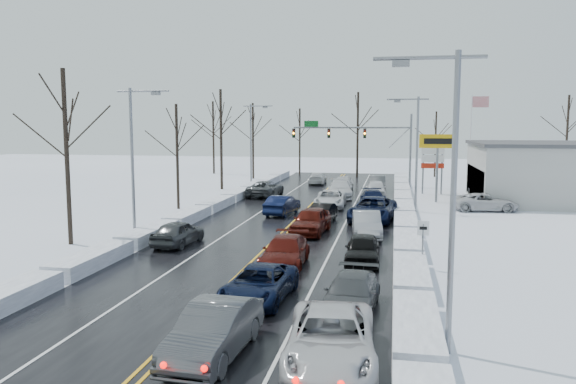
% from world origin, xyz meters
% --- Properties ---
extents(ground, '(160.00, 160.00, 0.00)m').
position_xyz_m(ground, '(0.00, 0.00, 0.00)').
color(ground, white).
rests_on(ground, ground).
extents(road_surface, '(14.00, 84.00, 0.01)m').
position_xyz_m(road_surface, '(0.00, 2.00, 0.01)').
color(road_surface, black).
rests_on(road_surface, ground).
extents(snow_bank_left, '(1.50, 72.00, 0.73)m').
position_xyz_m(snow_bank_left, '(-7.60, 2.00, 0.00)').
color(snow_bank_left, white).
rests_on(snow_bank_left, ground).
extents(snow_bank_right, '(1.50, 72.00, 0.73)m').
position_xyz_m(snow_bank_right, '(7.60, 2.00, 0.00)').
color(snow_bank_right, white).
rests_on(snow_bank_right, ground).
extents(traffic_signal_mast, '(13.28, 0.39, 8.00)m').
position_xyz_m(traffic_signal_mast, '(3.45, 27.99, 5.48)').
color(traffic_signal_mast, slate).
rests_on(traffic_signal_mast, ground).
extents(tires_plus_sign, '(3.20, 0.34, 6.00)m').
position_xyz_m(tires_plus_sign, '(10.50, 15.99, 4.99)').
color(tires_plus_sign, slate).
rests_on(tires_plus_sign, ground).
extents(used_vehicles_sign, '(2.20, 0.22, 4.65)m').
position_xyz_m(used_vehicles_sign, '(10.50, 22.00, 3.32)').
color(used_vehicles_sign, slate).
rests_on(used_vehicles_sign, ground).
extents(speed_limit_sign, '(0.55, 0.09, 2.35)m').
position_xyz_m(speed_limit_sign, '(8.20, -8.00, 1.63)').
color(speed_limit_sign, slate).
rests_on(speed_limit_sign, ground).
extents(flagpole, '(1.87, 1.20, 10.00)m').
position_xyz_m(flagpole, '(15.17, 30.00, 5.93)').
color(flagpole, silver).
rests_on(flagpole, ground).
extents(streetlight_se, '(3.20, 0.25, 9.00)m').
position_xyz_m(streetlight_se, '(8.30, -18.00, 5.31)').
color(streetlight_se, slate).
rests_on(streetlight_se, ground).
extents(streetlight_ne, '(3.20, 0.25, 9.00)m').
position_xyz_m(streetlight_ne, '(8.30, 10.00, 5.31)').
color(streetlight_ne, slate).
rests_on(streetlight_ne, ground).
extents(streetlight_sw, '(3.20, 0.25, 9.00)m').
position_xyz_m(streetlight_sw, '(-8.30, -4.00, 5.31)').
color(streetlight_sw, slate).
rests_on(streetlight_sw, ground).
extents(streetlight_nw, '(3.20, 0.25, 9.00)m').
position_xyz_m(streetlight_nw, '(-8.30, 24.00, 5.31)').
color(streetlight_nw, slate).
rests_on(streetlight_nw, ground).
extents(tree_left_b, '(4.00, 4.00, 10.00)m').
position_xyz_m(tree_left_b, '(-11.50, -6.00, 6.99)').
color(tree_left_b, '#2D231C').
rests_on(tree_left_b, ground).
extents(tree_left_c, '(3.40, 3.40, 8.50)m').
position_xyz_m(tree_left_c, '(-10.50, 8.00, 5.94)').
color(tree_left_c, '#2D231C').
rests_on(tree_left_c, ground).
extents(tree_left_d, '(4.20, 4.20, 10.50)m').
position_xyz_m(tree_left_d, '(-11.20, 22.00, 7.33)').
color(tree_left_d, '#2D231C').
rests_on(tree_left_d, ground).
extents(tree_left_e, '(3.80, 3.80, 9.50)m').
position_xyz_m(tree_left_e, '(-10.80, 34.00, 6.64)').
color(tree_left_e, '#2D231C').
rests_on(tree_left_e, ground).
extents(tree_far_a, '(4.00, 4.00, 10.00)m').
position_xyz_m(tree_far_a, '(-18.00, 40.00, 6.99)').
color(tree_far_a, '#2D231C').
rests_on(tree_far_a, ground).
extents(tree_far_b, '(3.60, 3.60, 9.00)m').
position_xyz_m(tree_far_b, '(-6.00, 41.00, 6.29)').
color(tree_far_b, '#2D231C').
rests_on(tree_far_b, ground).
extents(tree_far_c, '(4.40, 4.40, 11.00)m').
position_xyz_m(tree_far_c, '(2.00, 39.00, 7.68)').
color(tree_far_c, '#2D231C').
rests_on(tree_far_c, ground).
extents(tree_far_d, '(3.40, 3.40, 8.50)m').
position_xyz_m(tree_far_d, '(12.00, 40.50, 5.94)').
color(tree_far_d, '#2D231C').
rests_on(tree_far_d, ground).
extents(tree_far_e, '(4.20, 4.20, 10.50)m').
position_xyz_m(tree_far_e, '(28.00, 41.00, 7.33)').
color(tree_far_e, '#2D231C').
rests_on(tree_far_e, ground).
extents(queued_car_1, '(1.98, 4.91, 1.58)m').
position_xyz_m(queued_car_1, '(1.61, -19.54, 0.00)').
color(queued_car_1, '#45474B').
rests_on(queued_car_1, ground).
extents(queued_car_2, '(2.55, 5.01, 1.36)m').
position_xyz_m(queued_car_2, '(1.67, -14.15, 0.00)').
color(queued_car_2, black).
rests_on(queued_car_2, ground).
extents(queued_car_3, '(2.14, 5.02, 1.44)m').
position_xyz_m(queued_car_3, '(1.64, -8.67, 0.00)').
color(queued_car_3, '#490F09').
rests_on(queued_car_3, ground).
extents(queued_car_4, '(2.36, 5.02, 1.66)m').
position_xyz_m(queued_car_4, '(1.68, -0.32, 0.00)').
color(queued_car_4, '#481009').
rests_on(queued_car_4, ground).
extents(queued_car_5, '(1.91, 4.21, 1.34)m').
position_xyz_m(queued_car_5, '(1.85, 3.73, 0.00)').
color(queued_car_5, black).
rests_on(queued_car_5, ground).
extents(queued_car_6, '(2.58, 5.30, 1.45)m').
position_xyz_m(queued_car_6, '(1.64, 10.93, 0.00)').
color(queued_car_6, silver).
rests_on(queued_car_6, ground).
extents(queued_car_7, '(2.81, 5.81, 1.63)m').
position_xyz_m(queued_car_7, '(1.82, 17.30, 0.00)').
color(queued_car_7, silver).
rests_on(queued_car_7, ground).
extents(queued_car_8, '(1.92, 4.76, 1.62)m').
position_xyz_m(queued_car_8, '(1.67, 22.25, 0.00)').
color(queued_car_8, silver).
rests_on(queued_car_8, ground).
extents(queued_car_10, '(2.97, 5.69, 1.53)m').
position_xyz_m(queued_car_10, '(5.10, -19.45, 0.00)').
color(queued_car_10, silver).
rests_on(queued_car_10, ground).
extents(queued_car_11, '(2.16, 4.74, 1.34)m').
position_xyz_m(queued_car_11, '(5.32, -14.70, 0.00)').
color(queued_car_11, '#424548').
rests_on(queued_car_11, ground).
extents(queued_car_12, '(1.79, 4.24, 1.43)m').
position_xyz_m(queued_car_12, '(5.33, -7.30, 0.00)').
color(queued_car_12, black).
rests_on(queued_car_12, ground).
extents(queued_car_13, '(2.15, 4.87, 1.56)m').
position_xyz_m(queued_car_13, '(5.19, -0.72, 0.00)').
color(queued_car_13, gray).
rests_on(queued_car_13, ground).
extents(queued_car_14, '(3.62, 6.49, 1.72)m').
position_xyz_m(queued_car_14, '(5.35, 5.02, 0.00)').
color(queued_car_14, black).
rests_on(queued_car_14, ground).
extents(queued_car_15, '(2.48, 5.09, 1.43)m').
position_xyz_m(queued_car_15, '(5.11, 11.65, 0.00)').
color(queued_car_15, black).
rests_on(queued_car_15, ground).
extents(queued_car_16, '(2.07, 4.68, 1.56)m').
position_xyz_m(queued_car_16, '(5.10, 18.81, 0.00)').
color(queued_car_16, silver).
rests_on(queued_car_16, ground).
extents(queued_car_17, '(1.73, 4.87, 1.60)m').
position_xyz_m(queued_car_17, '(5.11, 22.81, 0.00)').
color(queued_car_17, '#3F4244').
rests_on(queued_car_17, ground).
extents(oncoming_car_0, '(2.18, 4.68, 1.48)m').
position_xyz_m(oncoming_car_0, '(-1.57, 6.74, 0.00)').
color(oncoming_car_0, '#0B1333').
rests_on(oncoming_car_0, ground).
extents(oncoming_car_1, '(2.93, 5.65, 1.52)m').
position_xyz_m(oncoming_car_1, '(-5.23, 16.81, 0.00)').
color(oncoming_car_1, '#414446').
rests_on(oncoming_car_1, ground).
extents(oncoming_car_2, '(2.06, 4.72, 1.35)m').
position_xyz_m(oncoming_car_2, '(-1.87, 28.86, 0.00)').
color(oncoming_car_2, silver).
rests_on(oncoming_car_2, ground).
extents(oncoming_car_3, '(2.08, 4.40, 1.45)m').
position_xyz_m(oncoming_car_3, '(-5.28, -5.11, 0.00)').
color(oncoming_car_3, '#3A3C3E').
rests_on(oncoming_car_3, ground).
extents(parked_car_0, '(5.29, 2.83, 1.41)m').
position_xyz_m(parked_car_0, '(14.00, 11.53, 0.00)').
color(parked_car_0, silver).
rests_on(parked_car_0, ground).
extents(parked_car_1, '(2.30, 5.46, 1.57)m').
position_xyz_m(parked_car_1, '(16.85, 15.39, 0.00)').
color(parked_car_1, '#3D3F42').
rests_on(parked_car_1, ground).
extents(parked_car_2, '(2.04, 4.38, 1.45)m').
position_xyz_m(parked_car_2, '(14.92, 23.06, 0.00)').
color(parked_car_2, black).
rests_on(parked_car_2, ground).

